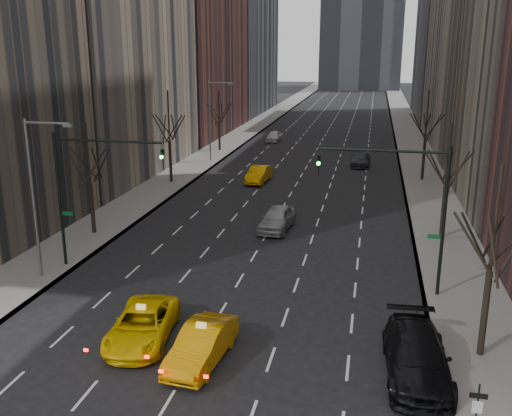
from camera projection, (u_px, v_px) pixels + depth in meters
The scene contains 20 objects.
ground at pixel (166, 406), 21.14m from camera, with size 400.00×400.00×0.00m, color black.
sidewalk_left at pixel (248, 131), 89.44m from camera, with size 4.50×320.00×0.15m, color slate.
sidewalk_right at pixel (409, 135), 84.68m from camera, with size 4.50×320.00×0.15m, color slate.
tree_lw_b at pixel (90, 183), 39.41m from camera, with size 3.36×3.50×7.82m.
tree_lw_c at pixel (170, 142), 54.39m from camera, with size 3.36×3.50×8.74m.
tree_lw_d at pixel (219, 123), 71.48m from camera, with size 3.36×3.50×7.36m.
tree_rw_a at pixel (490, 273), 23.41m from camera, with size 3.36×3.50×8.28m.
tree_rw_b at pixel (446, 186), 38.52m from camera, with size 3.36×3.50×7.82m.
tree_rw_c at pixel (425, 140), 55.39m from camera, with size 3.36×3.50×8.74m.
traffic_mast_left at pixel (85, 179), 32.71m from camera, with size 6.69×0.39×8.00m.
traffic_mast_right at pixel (412, 195), 29.17m from camera, with size 6.69×0.39×8.00m.
streetlight_near at pixel (37, 184), 31.13m from camera, with size 2.83×0.22×9.00m.
streetlight_far at pixel (213, 113), 64.09m from camera, with size 2.83×0.22×9.00m.
taxi_suv at pixel (142, 325), 25.67m from camera, with size 2.53×5.49×1.52m, color yellow.
taxi_sedan at pixel (202, 345), 23.91m from camera, with size 1.67×4.79×1.58m, color orange.
silver_sedan_ahead at pixel (277, 218), 41.24m from camera, with size 1.97×4.90×1.67m, color #96989D.
parked_suv_black at pixel (417, 356), 22.86m from camera, with size 2.47×6.07×1.76m, color black.
far_taxi at pixel (259, 174), 55.67m from camera, with size 1.66×4.75×1.57m, color #F5A405.
far_suv_grey at pixel (361, 159), 63.37m from camera, with size 2.02×4.97×1.44m, color #2C2C31.
far_car_white at pixel (274, 136), 79.55m from camera, with size 1.71×4.26×1.45m, color white.
Camera 1 is at (6.98, -17.27, 12.86)m, focal length 40.00 mm.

